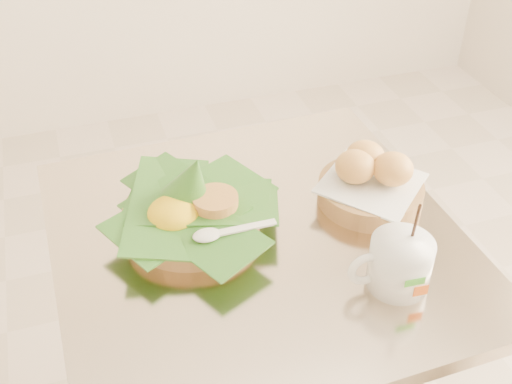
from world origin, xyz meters
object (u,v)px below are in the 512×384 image
object	(u,v)px
rice_basket	(191,208)
coffee_mug	(398,263)
cafe_table	(257,320)
bread_basket	(371,181)

from	to	relation	value
rice_basket	coffee_mug	bearing A→B (deg)	-41.22
cafe_table	rice_basket	world-z (taller)	rice_basket
coffee_mug	bread_basket	bearing A→B (deg)	74.79
cafe_table	bread_basket	xyz separation A→B (m)	(0.23, 0.04, 0.26)
rice_basket	bread_basket	world-z (taller)	rice_basket
rice_basket	cafe_table	bearing A→B (deg)	-31.52
coffee_mug	rice_basket	bearing A→B (deg)	138.78
cafe_table	coffee_mug	bearing A→B (deg)	-45.81
rice_basket	bread_basket	size ratio (longest dim) A/B	1.29
bread_basket	coffee_mug	world-z (taller)	coffee_mug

